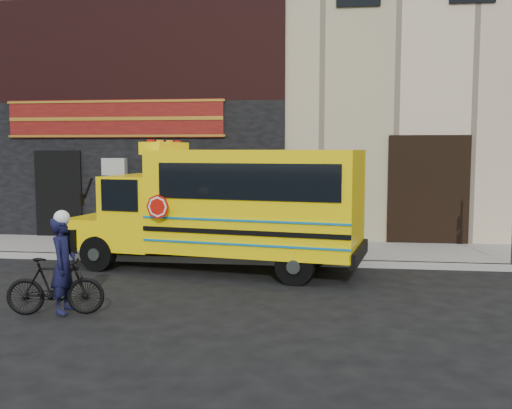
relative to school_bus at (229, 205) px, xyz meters
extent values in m
plane|color=black|center=(0.98, -1.86, -1.51)|extent=(120.00, 120.00, 0.00)
cube|color=#999994|center=(0.98, 0.74, -1.43)|extent=(40.00, 0.20, 0.15)
cube|color=slate|center=(0.98, 2.24, -1.43)|extent=(40.00, 3.00, 0.15)
cube|color=beige|center=(0.98, 8.64, 4.64)|extent=(20.00, 10.00, 12.00)
cube|color=black|center=(-4.02, 3.69, 0.64)|extent=(10.00, 0.30, 4.00)
cube|color=black|center=(-4.02, 3.69, 4.14)|extent=(10.00, 0.28, 3.00)
cube|color=#560C0D|center=(-4.02, 3.52, 2.14)|extent=(6.50, 0.12, 1.10)
cube|color=black|center=(-5.82, 3.54, -0.11)|extent=(1.30, 0.10, 2.50)
cube|color=black|center=(-2.22, 3.54, -0.11)|extent=(1.30, 0.10, 2.50)
cylinder|color=black|center=(-2.95, -0.45, -1.11)|extent=(0.84, 0.41, 0.80)
cylinder|color=black|center=(-2.63, 1.42, -1.11)|extent=(0.84, 0.41, 0.80)
cylinder|color=black|center=(1.58, -1.23, -1.11)|extent=(0.84, 0.41, 0.80)
cylinder|color=black|center=(1.91, 0.64, -1.11)|extent=(0.84, 0.41, 0.80)
cube|color=#FED905|center=(-3.23, 0.56, -0.71)|extent=(1.33, 2.14, 0.70)
cube|color=black|center=(-3.77, 0.66, -0.96)|extent=(0.47, 2.04, 0.35)
cube|color=#FED905|center=(-2.15, 0.38, -0.21)|extent=(1.54, 2.27, 1.70)
cube|color=black|center=(-2.71, 0.47, 0.19)|extent=(0.37, 1.78, 0.90)
cube|color=#FED905|center=(0.66, -0.11, 0.11)|extent=(4.81, 2.93, 2.25)
cube|color=black|center=(2.91, -0.50, -0.96)|extent=(0.49, 2.19, 0.30)
cube|color=black|center=(0.57, -1.22, 0.59)|extent=(3.85, 0.70, 0.75)
cube|color=#FED905|center=(-1.56, 0.27, 1.27)|extent=(0.77, 1.66, 0.28)
cylinder|color=#B71207|center=(-1.33, -1.08, 0.04)|extent=(0.52, 0.12, 0.52)
imported|color=black|center=(-2.25, -3.86, -1.03)|extent=(1.67, 0.75, 0.97)
imported|color=black|center=(-2.11, -3.85, -0.71)|extent=(0.43, 0.61, 1.60)
camera|label=1|loc=(2.27, -12.66, 1.24)|focal=40.00mm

